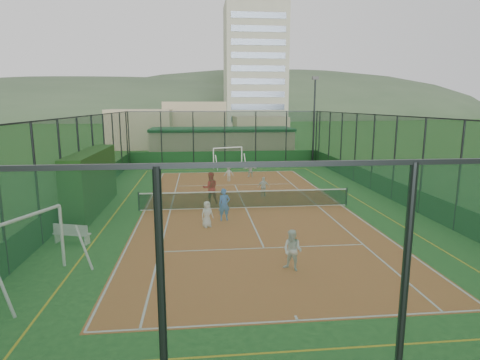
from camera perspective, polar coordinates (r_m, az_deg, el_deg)
The scene contains 20 objects.
ground at distance 22.32m, azimuth 0.77°, elevation -3.98°, with size 300.00×300.00×0.00m, color #1D531C.
court_slab at distance 22.32m, azimuth 0.77°, elevation -3.96°, with size 11.17×23.97×0.01m, color #C7602C.
tennis_net at distance 22.19m, azimuth 0.77°, elevation -2.65°, with size 11.67×0.12×1.06m, color black, non-canonical shape.
perimeter_fence at distance 21.82m, azimuth 0.78°, elevation 2.39°, with size 18.12×34.12×5.00m, color black, non-canonical shape.
floodlight_ne at distance 39.66m, azimuth 10.47°, elevation 8.34°, with size 0.60×0.26×8.25m, color black, non-canonical shape.
clubhouse at distance 43.70m, azimuth -2.61°, elevation 5.36°, with size 15.20×7.20×3.15m, color tan, non-canonical shape.
apartment_tower at distance 104.87m, azimuth 2.12°, elevation 15.84°, with size 15.00×12.00×30.00m, color beige.
distant_hills at distance 171.55m, azimuth -5.16°, elevation 8.81°, with size 200.00×60.00×24.00m, color #384C33, non-canonical shape.
hedge_left at distance 23.02m, azimuth -20.36°, elevation -0.11°, with size 1.10×7.33×3.21m, color black.
white_bench at distance 18.05m, azimuth -22.79°, elevation -6.97°, with size 1.56×0.43×0.88m, color white, non-canonical shape.
futsal_goal_near at distance 14.38m, azimuth -28.31°, elevation -9.08°, with size 1.00×3.44×2.22m, color white, non-canonical shape.
futsal_goal_far at distance 36.07m, azimuth -1.74°, elevation 3.17°, with size 2.85×0.83×1.84m, color white, non-canonical shape.
child_near_left at distance 18.79m, azimuth -4.70°, elevation -4.86°, with size 0.60×0.39×1.23m, color white.
child_near_mid at distance 19.80m, azimuth -2.25°, elevation -3.50°, with size 0.58×0.38×1.59m, color #476CCA.
child_near_right at distance 14.09m, azimuth 7.48°, elevation -9.88°, with size 0.70×0.54×1.44m, color white.
child_far_left at distance 29.83m, azimuth -1.61°, elevation 0.95°, with size 0.76×0.44×1.18m, color silver.
child_far_right at distance 24.86m, azimuth 3.37°, elevation -0.98°, with size 0.73×0.30×1.24m, color white.
child_far_back at distance 31.67m, azimuth 1.50°, elevation 1.53°, with size 1.10×0.35×1.18m, color white.
coach at distance 23.14m, azimuth -4.24°, elevation -1.13°, with size 0.89×0.69×1.83m, color #B2131D.
tennis_balls at distance 24.05m, azimuth 4.13°, elevation -2.81°, with size 3.90×1.00×0.07m.
Camera 1 is at (-2.53, -21.44, 5.67)m, focal length 30.00 mm.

